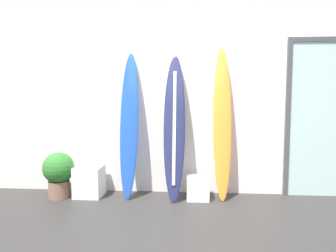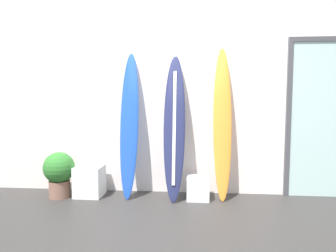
{
  "view_description": "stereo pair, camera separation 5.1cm",
  "coord_description": "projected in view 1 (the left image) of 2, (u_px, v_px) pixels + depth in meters",
  "views": [
    {
      "loc": [
        0.16,
        -3.18,
        1.35
      ],
      "look_at": [
        -0.13,
        0.95,
        0.96
      ],
      "focal_mm": 33.87,
      "sensor_mm": 36.0,
      "label": 1
    },
    {
      "loc": [
        0.22,
        -3.17,
        1.35
      ],
      "look_at": [
        -0.13,
        0.95,
        0.96
      ],
      "focal_mm": 33.87,
      "sensor_mm": 36.0,
      "label": 2
    }
  ],
  "objects": [
    {
      "name": "surfboard_sunset",
      "position": [
        222.0,
        125.0,
        4.14
      ],
      "size": [
        0.25,
        0.4,
        2.0
      ],
      "color": "orange",
      "rests_on": "ground"
    },
    {
      "name": "wall_back",
      "position": [
        179.0,
        93.0,
        4.45
      ],
      "size": [
        7.2,
        0.2,
        2.8
      ],
      "primitive_type": "cube",
      "color": "silver",
      "rests_on": "ground"
    },
    {
      "name": "display_block_left",
      "position": [
        89.0,
        181.0,
        4.29
      ],
      "size": [
        0.37,
        0.37,
        0.41
      ],
      "color": "silver",
      "rests_on": "ground"
    },
    {
      "name": "potted_plant",
      "position": [
        59.0,
        172.0,
        4.21
      ],
      "size": [
        0.41,
        0.41,
        0.61
      ],
      "color": "#845C4C",
      "rests_on": "ground"
    },
    {
      "name": "surfboard_navy",
      "position": [
        174.0,
        127.0,
        4.12
      ],
      "size": [
        0.28,
        0.49,
        1.9
      ],
      "color": "#23284D",
      "rests_on": "ground"
    },
    {
      "name": "display_block_center",
      "position": [
        198.0,
        188.0,
        4.16
      ],
      "size": [
        0.29,
        0.29,
        0.3
      ],
      "color": "white",
      "rests_on": "ground"
    },
    {
      "name": "glass_door",
      "position": [
        324.0,
        116.0,
        4.22
      ],
      "size": [
        1.02,
        0.06,
        2.12
      ],
      "color": "silver",
      "rests_on": "ground"
    },
    {
      "name": "surfboard_cobalt",
      "position": [
        129.0,
        126.0,
        4.21
      ],
      "size": [
        0.25,
        0.43,
        1.94
      ],
      "color": "#1F4BB0",
      "rests_on": "ground"
    },
    {
      "name": "ground",
      "position": [
        174.0,
        228.0,
        3.29
      ],
      "size": [
        8.0,
        8.0,
        0.04
      ],
      "primitive_type": "cube",
      "color": "#302E2C"
    }
  ]
}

